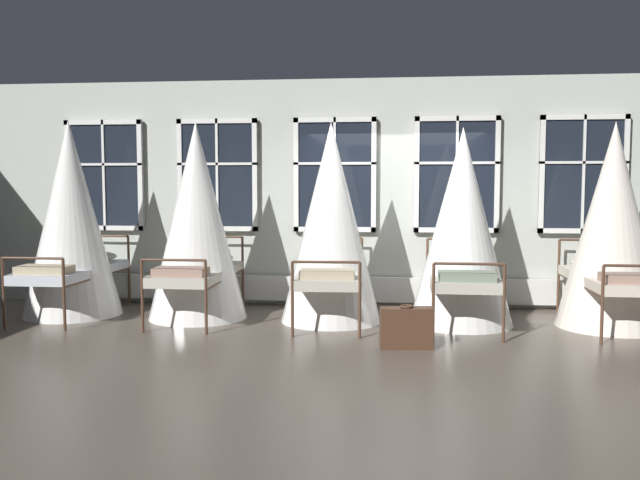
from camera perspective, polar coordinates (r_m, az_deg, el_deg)
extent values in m
plane|color=brown|center=(8.40, 6.56, -7.28)|extent=(26.43, 26.43, 0.00)
cube|color=#B2B7AD|center=(9.55, 6.55, 4.08)|extent=(14.21, 0.10, 3.29)
cube|color=black|center=(10.35, -18.33, 5.38)|extent=(1.20, 0.02, 1.65)
cube|color=silver|center=(10.36, -18.23, 1.01)|extent=(1.20, 0.06, 0.07)
cube|color=silver|center=(10.39, -18.44, 9.73)|extent=(1.20, 0.06, 0.07)
cube|color=silver|center=(10.59, -21.12, 5.28)|extent=(0.07, 0.06, 1.65)
cube|color=silver|center=(10.13, -15.42, 5.47)|extent=(0.07, 0.06, 1.65)
cube|color=silver|center=(10.35, -18.33, 5.38)|extent=(0.04, 0.06, 1.65)
cube|color=silver|center=(10.35, -18.36, 6.29)|extent=(1.20, 0.06, 0.04)
cube|color=black|center=(9.77, -8.96, 5.62)|extent=(1.20, 0.02, 1.65)
cube|color=silver|center=(9.78, -8.90, 0.99)|extent=(1.20, 0.06, 0.07)
cube|color=silver|center=(9.82, -9.02, 10.22)|extent=(1.20, 0.06, 0.07)
cube|color=silver|center=(9.93, -12.12, 5.55)|extent=(0.07, 0.06, 1.65)
cube|color=silver|center=(9.64, -5.71, 5.66)|extent=(0.07, 0.06, 1.65)
cube|color=silver|center=(9.77, -8.96, 5.62)|extent=(0.04, 0.06, 1.65)
cube|color=silver|center=(9.77, -8.97, 6.58)|extent=(1.20, 0.06, 0.04)
cube|color=black|center=(9.47, 1.29, 5.71)|extent=(1.20, 0.02, 1.65)
cube|color=silver|center=(9.49, 1.28, 0.94)|extent=(1.20, 0.06, 0.07)
cube|color=silver|center=(9.52, 1.30, 10.46)|extent=(1.20, 0.06, 0.07)
cube|color=silver|center=(9.54, -2.10, 5.70)|extent=(0.07, 0.06, 1.65)
cube|color=silver|center=(9.45, 4.72, 5.70)|extent=(0.07, 0.06, 1.65)
cube|color=silver|center=(9.47, 1.29, 5.71)|extent=(0.04, 0.06, 1.65)
cube|color=silver|center=(9.48, 1.29, 6.70)|extent=(1.20, 0.06, 0.04)
cube|color=black|center=(9.50, 11.84, 5.61)|extent=(1.20, 0.02, 1.65)
cube|color=silver|center=(9.51, 11.77, 0.86)|extent=(1.20, 0.06, 0.07)
cube|color=silver|center=(9.55, 11.92, 10.35)|extent=(1.20, 0.06, 0.07)
cube|color=silver|center=(9.45, 8.43, 5.66)|extent=(0.07, 0.06, 1.65)
cube|color=silver|center=(9.57, 15.21, 5.54)|extent=(0.07, 0.06, 1.65)
cube|color=silver|center=(9.50, 11.84, 5.61)|extent=(0.04, 0.06, 1.65)
cube|color=silver|center=(9.50, 11.86, 6.60)|extent=(1.20, 0.06, 0.04)
cube|color=black|center=(9.83, 22.00, 5.34)|extent=(1.20, 0.02, 1.65)
cube|color=silver|center=(9.84, 21.87, 0.75)|extent=(1.20, 0.06, 0.07)
cube|color=silver|center=(9.88, 22.14, 9.92)|extent=(1.20, 0.06, 0.07)
cube|color=silver|center=(9.69, 18.79, 5.44)|extent=(0.07, 0.06, 1.65)
cube|color=silver|center=(10.00, 25.12, 5.22)|extent=(0.07, 0.06, 1.65)
cube|color=silver|center=(9.83, 22.00, 5.34)|extent=(0.04, 0.06, 1.65)
cube|color=silver|center=(9.83, 22.03, 6.30)|extent=(1.20, 0.06, 0.04)
cube|color=silver|center=(9.53, 6.49, -4.34)|extent=(9.28, 0.10, 0.36)
cylinder|color=#4C3323|center=(10.51, -20.25, -2.38)|extent=(0.04, 0.04, 1.01)
cylinder|color=#4C3323|center=(10.19, -16.35, -2.50)|extent=(0.04, 0.04, 1.01)
cylinder|color=#4C3323|center=(8.83, -25.91, -4.24)|extent=(0.04, 0.04, 0.88)
cylinder|color=#4C3323|center=(8.45, -21.45, -4.47)|extent=(0.04, 0.04, 0.88)
cylinder|color=#4C3323|center=(9.65, -22.84, -2.88)|extent=(0.05, 1.95, 0.03)
cylinder|color=#4C3323|center=(9.30, -18.67, -3.03)|extent=(0.05, 1.95, 0.03)
cylinder|color=#4C3323|center=(10.30, -18.40, 0.34)|extent=(0.77, 0.04, 0.03)
cylinder|color=#4C3323|center=(8.58, -23.82, -1.46)|extent=(0.77, 0.04, 0.03)
cube|color=silver|center=(9.46, -20.81, -2.58)|extent=(0.81, 1.98, 0.12)
ellipsoid|color=#B7B2A3|center=(10.10, -18.93, -1.34)|extent=(0.60, 0.40, 0.14)
cube|color=tan|center=(8.82, -22.94, -2.39)|extent=(0.64, 0.37, 0.10)
cone|color=white|center=(9.40, -20.93, 1.79)|extent=(1.29, 1.29, 2.63)
cylinder|color=#4C3323|center=(9.85, -11.17, -2.64)|extent=(0.04, 0.04, 1.01)
cylinder|color=#4C3323|center=(9.65, -6.77, -2.73)|extent=(0.04, 0.04, 1.01)
cylinder|color=#4C3323|center=(8.03, -15.26, -4.77)|extent=(0.04, 0.04, 0.88)
cylinder|color=#4C3323|center=(7.79, -9.93, -4.97)|extent=(0.04, 0.04, 0.88)
cylinder|color=#4C3323|center=(8.92, -13.01, -3.21)|extent=(0.03, 1.95, 0.03)
cylinder|color=#4C3323|center=(8.70, -8.19, -3.33)|extent=(0.03, 1.95, 0.03)
cylinder|color=#4C3323|center=(9.69, -9.03, 0.27)|extent=(0.77, 0.03, 0.03)
cylinder|color=#4C3323|center=(7.84, -12.69, -1.72)|extent=(0.77, 0.03, 0.03)
cube|color=#B7B2A3|center=(8.80, -10.64, -2.87)|extent=(0.80, 1.97, 0.12)
ellipsoid|color=#B7B2A3|center=(9.49, -9.38, -1.52)|extent=(0.60, 0.40, 0.14)
cube|color=gray|center=(8.11, -12.09, -2.72)|extent=(0.64, 0.36, 0.10)
cone|color=white|center=(8.74, -10.70, 1.70)|extent=(1.29, 1.29, 2.59)
cylinder|color=#4C3323|center=(9.44, -1.03, -2.86)|extent=(0.04, 0.04, 1.01)
cylinder|color=#4C3323|center=(9.40, 3.67, -2.90)|extent=(0.04, 0.04, 1.01)
cylinder|color=#4C3323|center=(7.53, -2.43, -5.23)|extent=(0.04, 0.04, 0.88)
cylinder|color=#4C3323|center=(7.48, 3.49, -5.30)|extent=(0.04, 0.04, 0.88)
cylinder|color=#4C3323|center=(8.47, -1.65, -3.50)|extent=(0.08, 1.95, 0.03)
cylinder|color=#4C3323|center=(8.43, 3.59, -3.55)|extent=(0.08, 1.95, 0.03)
cylinder|color=#4C3323|center=(9.36, 1.32, 0.18)|extent=(0.77, 0.05, 0.03)
cylinder|color=#4C3323|center=(7.43, 0.52, -1.94)|extent=(0.77, 0.05, 0.03)
cube|color=#B7B2A3|center=(8.43, 0.96, -3.11)|extent=(0.85, 1.99, 0.12)
ellipsoid|color=beige|center=(9.15, 1.24, -1.69)|extent=(0.61, 0.42, 0.14)
cube|color=tan|center=(7.71, 0.65, -2.98)|extent=(0.65, 0.38, 0.10)
cone|color=white|center=(8.37, 0.97, 1.56)|extent=(1.29, 1.29, 2.56)
cylinder|color=#4C3323|center=(9.39, 9.34, -2.95)|extent=(0.04, 0.04, 1.01)
cylinder|color=#4C3323|center=(9.45, 14.03, -2.98)|extent=(0.04, 0.04, 1.01)
cylinder|color=#4C3323|center=(7.47, 9.87, -5.37)|extent=(0.04, 0.04, 0.88)
cylinder|color=#4C3323|center=(7.55, 15.77, -5.37)|extent=(0.04, 0.04, 0.88)
cylinder|color=#4C3323|center=(8.42, 9.58, -3.61)|extent=(0.08, 1.95, 0.03)
cylinder|color=#4C3323|center=(8.49, 14.81, -3.64)|extent=(0.08, 1.95, 0.03)
cylinder|color=#4C3323|center=(9.36, 11.74, 0.08)|extent=(0.77, 0.05, 0.03)
cylinder|color=#4C3323|center=(7.44, 12.89, -2.05)|extent=(0.77, 0.05, 0.03)
cube|color=#B7B2A3|center=(8.44, 12.21, -3.21)|extent=(0.84, 1.99, 0.12)
ellipsoid|color=silver|center=(9.15, 11.83, -1.78)|extent=(0.61, 0.41, 0.14)
cube|color=slate|center=(7.72, 12.68, -3.09)|extent=(0.65, 0.38, 0.10)
cone|color=white|center=(8.38, 12.28, 1.15)|extent=(1.29, 1.29, 2.47)
cylinder|color=#4C3323|center=(9.66, 20.11, -2.96)|extent=(0.04, 0.04, 1.01)
cylinder|color=#4C3323|center=(9.87, 24.49, -2.94)|extent=(0.04, 0.04, 1.01)
cylinder|color=#4C3323|center=(7.81, 23.44, -5.24)|extent=(0.04, 0.04, 0.88)
cylinder|color=#4C3323|center=(8.72, 21.61, -3.59)|extent=(0.06, 1.95, 0.03)
cylinder|color=#4C3323|center=(9.71, 22.41, 0.00)|extent=(0.77, 0.04, 0.03)
cube|color=beige|center=(8.82, 24.05, -3.16)|extent=(0.82, 1.98, 0.12)
ellipsoid|color=#B7B2A3|center=(9.51, 22.75, -1.80)|extent=(0.60, 0.41, 0.14)
cube|color=gray|center=(8.14, 25.58, -3.03)|extent=(0.64, 0.37, 0.10)
cone|color=silver|center=(8.76, 24.19, 1.19)|extent=(1.29, 1.29, 2.53)
cube|color=#472D1E|center=(7.12, 7.55, -7.62)|extent=(0.58, 0.26, 0.44)
cube|color=tan|center=(7.22, 7.44, -7.44)|extent=(0.50, 0.06, 0.03)
torus|color=#472D1E|center=(7.07, 7.57, -5.76)|extent=(0.16, 0.16, 0.02)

